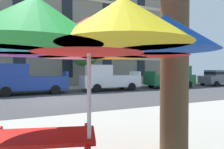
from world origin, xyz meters
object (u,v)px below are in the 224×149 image
object	(u,v)px
pickup_white	(108,79)
street_tree_middle	(86,51)
sedan_gray	(217,77)
pickup_blue	(28,80)
patio_umbrella	(89,37)
pickup_green	(172,77)

from	to	relation	value
pickup_white	street_tree_middle	xyz separation A→B (m)	(-1.19, 2.64, 2.53)
sedan_gray	street_tree_middle	world-z (taller)	street_tree_middle
pickup_blue	patio_umbrella	world-z (taller)	patio_umbrella
pickup_blue	sedan_gray	xyz separation A→B (m)	(20.08, -0.00, -0.08)
patio_umbrella	pickup_white	bearing A→B (deg)	65.77
pickup_white	sedan_gray	bearing A→B (deg)	-0.00
pickup_blue	sedan_gray	bearing A→B (deg)	-0.00
sedan_gray	street_tree_middle	distance (m)	15.39
pickup_blue	pickup_white	size ratio (longest dim) A/B	1.00
pickup_blue	pickup_green	size ratio (longest dim) A/B	1.00
pickup_green	street_tree_middle	size ratio (longest dim) A/B	1.01
pickup_blue	patio_umbrella	bearing A→B (deg)	-87.18
sedan_gray	street_tree_middle	size ratio (longest dim) A/B	0.87
street_tree_middle	pickup_green	bearing A→B (deg)	-17.78
street_tree_middle	patio_umbrella	bearing A→B (deg)	-106.44
pickup_white	patio_umbrella	world-z (taller)	patio_umbrella
pickup_green	street_tree_middle	world-z (taller)	street_tree_middle
pickup_green	street_tree_middle	xyz separation A→B (m)	(-8.22, 2.64, 2.53)
pickup_blue	pickup_green	world-z (taller)	same
street_tree_middle	pickup_white	bearing A→B (deg)	-65.67
pickup_white	sedan_gray	xyz separation A→B (m)	(13.74, -0.00, -0.08)
pickup_blue	pickup_white	distance (m)	6.34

